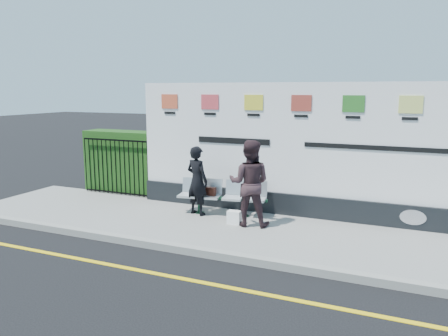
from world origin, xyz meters
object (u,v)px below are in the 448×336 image
bench (222,205)px  woman_left (197,181)px  billboard (300,159)px  woman_right (249,183)px

bench → woman_left: size_ratio=1.28×
bench → woman_left: bearing=-168.3°
woman_left → billboard: bearing=-141.4°
woman_right → woman_left: bearing=-22.7°
billboard → woman_right: billboard is taller
billboard → woman_left: billboard is taller
woman_left → woman_right: size_ratio=0.87×
billboard → bench: billboard is taller
bench → woman_right: size_ratio=1.11×
woman_left → woman_right: 1.41m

